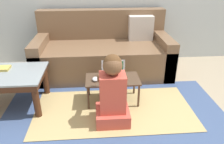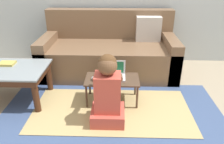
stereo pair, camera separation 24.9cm
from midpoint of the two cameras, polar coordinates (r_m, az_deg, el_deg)
The scene contains 9 objects.
ground_plane at distance 2.50m, azimuth 2.67°, elevation -9.47°, with size 16.00×16.00×0.00m, color gray.
area_rug at distance 2.47m, azimuth 2.83°, elevation -9.98°, with size 2.41×1.20×0.01m.
couch at distance 3.26m, azimuth 1.57°, elevation 5.20°, with size 1.91×0.90×0.88m.
coffee_table at distance 2.70m, azimuth -22.90°, elevation -0.50°, with size 0.85×0.59×0.41m.
laptop_desk at distance 2.48m, azimuth 2.90°, elevation -2.50°, with size 0.61×0.34×0.30m.
laptop at distance 2.48m, azimuth 3.25°, elevation -0.86°, with size 0.27×0.18×0.19m.
computer_mouse at distance 2.44m, azimuth -1.65°, elevation -1.70°, with size 0.07×0.09×0.04m.
person_seated at distance 2.13m, azimuth 2.22°, elevation -5.67°, with size 0.34×0.39×0.73m.
book_on_table at distance 2.78m, azimuth -23.50°, elevation 1.99°, with size 0.18×0.13×0.03m.
Camera 2 is at (0.07, -2.05, 1.44)m, focal length 35.00 mm.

